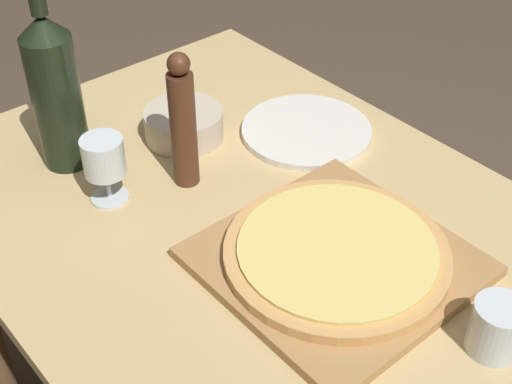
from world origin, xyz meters
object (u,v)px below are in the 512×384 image
wine_bottle (55,90)px  wine_glass (104,159)px  pizza (337,252)px  small_bowl (184,124)px  pepper_mill (183,123)px

wine_bottle → wine_glass: bearing=-90.4°
pizza → small_bowl: bearing=86.0°
pizza → wine_glass: (-0.18, 0.37, 0.05)m
wine_bottle → small_bowl: 0.25m
wine_glass → small_bowl: 0.23m
wine_glass → pepper_mill: bearing=-19.0°
wine_bottle → wine_glass: (-0.00, -0.15, -0.07)m
wine_glass → pizza: bearing=-64.3°
wine_bottle → pepper_mill: bearing=-55.7°
pepper_mill → wine_glass: bearing=161.0°
pizza → small_bowl: (0.03, 0.44, -0.00)m
wine_glass → small_bowl: wine_glass is taller
pizza → pepper_mill: size_ratio=1.38×
pizza → pepper_mill: 0.34m
pizza → wine_bottle: bearing=109.0°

